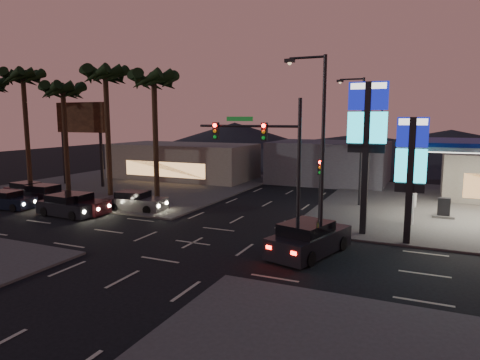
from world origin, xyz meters
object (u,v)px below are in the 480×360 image
at_px(car_lane_b_rear, 28,191).
at_px(traffic_signal_mast, 269,150).
at_px(car_lane_b_mid, 46,195).
at_px(car_lane_a_rear, 8,200).
at_px(car_lane_b_front, 136,202).
at_px(pylon_sign_short, 411,161).
at_px(car_lane_a_mid, 77,204).
at_px(suv_station, 309,239).
at_px(pylon_sign_tall, 367,128).
at_px(car_lane_a_front, 68,206).

bearing_deg(car_lane_b_rear, traffic_signal_mast, -8.92).
bearing_deg(car_lane_b_mid, traffic_signal_mast, -7.98).
height_order(car_lane_a_rear, car_lane_b_front, car_lane_b_front).
xyz_separation_m(pylon_sign_short, car_lane_a_mid, (-22.45, -1.56, -3.95)).
relative_size(car_lane_a_mid, suv_station, 0.86).
relative_size(pylon_sign_tall, car_lane_a_front, 1.89).
distance_m(car_lane_a_front, suv_station, 18.15).
xyz_separation_m(pylon_sign_tall, car_lane_a_rear, (-26.22, -3.34, -5.76)).
distance_m(pylon_sign_short, suv_station, 7.07).
bearing_deg(car_lane_b_rear, car_lane_a_mid, -18.19).
relative_size(car_lane_a_mid, car_lane_b_front, 1.03).
bearing_deg(car_lane_a_mid, pylon_sign_tall, 7.30).
bearing_deg(car_lane_b_front, car_lane_a_rear, -160.18).
relative_size(car_lane_a_mid, car_lane_b_rear, 1.06).
height_order(car_lane_b_front, suv_station, suv_station).
height_order(car_lane_a_mid, car_lane_b_front, car_lane_a_mid).
bearing_deg(car_lane_b_front, pylon_sign_short, -3.26).
bearing_deg(car_lane_a_mid, car_lane_a_front, -102.58).
bearing_deg(suv_station, pylon_sign_short, 40.29).
xyz_separation_m(pylon_sign_tall, car_lane_a_mid, (-19.95, -2.56, -5.69)).
bearing_deg(car_lane_b_front, car_lane_b_rear, 179.57).
height_order(car_lane_a_mid, car_lane_b_mid, car_lane_a_mid).
height_order(car_lane_a_mid, suv_station, suv_station).
height_order(car_lane_a_front, suv_station, suv_station).
bearing_deg(suv_station, car_lane_b_mid, 169.75).
xyz_separation_m(car_lane_a_front, car_lane_b_mid, (-5.12, 2.64, -0.00)).
relative_size(pylon_sign_short, car_lane_a_mid, 1.47).
bearing_deg(car_lane_b_front, car_lane_b_mid, -175.10).
xyz_separation_m(pylon_sign_short, traffic_signal_mast, (-7.24, -2.51, 0.57)).
bearing_deg(suv_station, car_lane_b_rear, 169.19).
distance_m(car_lane_b_front, car_lane_b_mid, 8.57).
height_order(traffic_signal_mast, car_lane_a_front, traffic_signal_mast).
relative_size(pylon_sign_short, car_lane_b_rear, 1.55).
bearing_deg(pylon_sign_short, car_lane_a_mid, -176.03).
relative_size(car_lane_a_front, car_lane_a_mid, 1.00).
height_order(pylon_sign_short, car_lane_b_front, pylon_sign_short).
height_order(car_lane_b_mid, suv_station, suv_station).
bearing_deg(car_lane_b_rear, car_lane_a_rear, -59.72).
relative_size(car_lane_a_front, suv_station, 0.86).
distance_m(pylon_sign_tall, car_lane_b_rear, 28.85).
bearing_deg(car_lane_a_rear, pylon_sign_short, 4.66).
relative_size(pylon_sign_tall, traffic_signal_mast, 1.12).
distance_m(pylon_sign_short, traffic_signal_mast, 7.69).
xyz_separation_m(pylon_sign_short, car_lane_b_front, (-19.19, 1.09, -3.97)).
bearing_deg(suv_station, car_lane_b_front, 161.43).
distance_m(car_lane_a_front, car_lane_b_mid, 5.76).
relative_size(traffic_signal_mast, car_lane_b_front, 1.72).
height_order(traffic_signal_mast, car_lane_b_mid, traffic_signal_mast).
relative_size(pylon_sign_tall, car_lane_b_rear, 2.00).
relative_size(car_lane_a_rear, car_lane_b_mid, 0.92).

